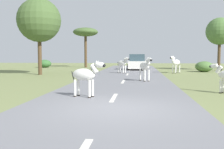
{
  "coord_description": "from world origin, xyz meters",
  "views": [
    {
      "loc": [
        0.66,
        -7.92,
        1.73
      ],
      "look_at": [
        -0.81,
        6.2,
        0.63
      ],
      "focal_mm": 41.35,
      "sensor_mm": 36.0,
      "label": 1
    }
  ],
  "objects_px": {
    "zebra_1": "(176,63)",
    "zebra_4": "(86,75)",
    "bush_1": "(45,64)",
    "tree_2": "(39,20)",
    "zebra_3": "(122,63)",
    "bush_2": "(204,67)",
    "zebra_0": "(145,67)",
    "car_0": "(138,63)",
    "tree_0": "(220,32)",
    "tree_1": "(86,33)"
  },
  "relations": [
    {
      "from": "zebra_4",
      "to": "tree_2",
      "type": "relative_size",
      "value": 0.23
    },
    {
      "from": "tree_1",
      "to": "bush_2",
      "type": "xyz_separation_m",
      "value": [
        13.79,
        -7.96,
        -4.16
      ]
    },
    {
      "from": "tree_0",
      "to": "bush_2",
      "type": "relative_size",
      "value": 3.24
    },
    {
      "from": "tree_1",
      "to": "zebra_1",
      "type": "bearing_deg",
      "value": -43.6
    },
    {
      "from": "zebra_0",
      "to": "zebra_4",
      "type": "relative_size",
      "value": 1.04
    },
    {
      "from": "tree_1",
      "to": "bush_2",
      "type": "bearing_deg",
      "value": -30.0
    },
    {
      "from": "zebra_4",
      "to": "tree_1",
      "type": "distance_m",
      "value": 25.52
    },
    {
      "from": "zebra_1",
      "to": "bush_1",
      "type": "relative_size",
      "value": 0.94
    },
    {
      "from": "zebra_3",
      "to": "zebra_4",
      "type": "xyz_separation_m",
      "value": [
        -0.61,
        -13.45,
        -0.01
      ]
    },
    {
      "from": "zebra_0",
      "to": "zebra_1",
      "type": "height_order",
      "value": "zebra_1"
    },
    {
      "from": "zebra_3",
      "to": "tree_1",
      "type": "relative_size",
      "value": 0.28
    },
    {
      "from": "tree_2",
      "to": "zebra_3",
      "type": "bearing_deg",
      "value": 15.38
    },
    {
      "from": "zebra_1",
      "to": "tree_2",
      "type": "bearing_deg",
      "value": 51.1
    },
    {
      "from": "zebra_0",
      "to": "bush_1",
      "type": "bearing_deg",
      "value": -75.93
    },
    {
      "from": "zebra_4",
      "to": "car_0",
      "type": "xyz_separation_m",
      "value": [
        1.95,
        19.19,
        -0.07
      ]
    },
    {
      "from": "tree_2",
      "to": "bush_2",
      "type": "height_order",
      "value": "tree_2"
    },
    {
      "from": "zebra_3",
      "to": "zebra_0",
      "type": "bearing_deg",
      "value": 58.54
    },
    {
      "from": "bush_2",
      "to": "zebra_4",
      "type": "bearing_deg",
      "value": -117.33
    },
    {
      "from": "zebra_0",
      "to": "zebra_3",
      "type": "xyz_separation_m",
      "value": [
        -1.89,
        6.93,
        -0.04
      ]
    },
    {
      "from": "bush_1",
      "to": "bush_2",
      "type": "relative_size",
      "value": 0.99
    },
    {
      "from": "zebra_0",
      "to": "bush_1",
      "type": "xyz_separation_m",
      "value": [
        -13.02,
        17.07,
        -0.45
      ]
    },
    {
      "from": "zebra_4",
      "to": "tree_0",
      "type": "distance_m",
      "value": 22.5
    },
    {
      "from": "zebra_4",
      "to": "tree_2",
      "type": "distance_m",
      "value": 13.69
    },
    {
      "from": "zebra_0",
      "to": "car_0",
      "type": "relative_size",
      "value": 0.35
    },
    {
      "from": "bush_2",
      "to": "zebra_1",
      "type": "bearing_deg",
      "value": -144.98
    },
    {
      "from": "car_0",
      "to": "bush_1",
      "type": "bearing_deg",
      "value": 163.47
    },
    {
      "from": "car_0",
      "to": "tree_0",
      "type": "relative_size",
      "value": 0.77
    },
    {
      "from": "zebra_1",
      "to": "zebra_4",
      "type": "height_order",
      "value": "zebra_1"
    },
    {
      "from": "tree_0",
      "to": "tree_2",
      "type": "bearing_deg",
      "value": -155.38
    },
    {
      "from": "zebra_4",
      "to": "tree_2",
      "type": "height_order",
      "value": "tree_2"
    },
    {
      "from": "zebra_4",
      "to": "bush_2",
      "type": "height_order",
      "value": "zebra_4"
    },
    {
      "from": "zebra_3",
      "to": "zebra_4",
      "type": "relative_size",
      "value": 1.0
    },
    {
      "from": "zebra_3",
      "to": "car_0",
      "type": "distance_m",
      "value": 5.9
    },
    {
      "from": "tree_2",
      "to": "bush_2",
      "type": "relative_size",
      "value": 3.66
    },
    {
      "from": "zebra_0",
      "to": "car_0",
      "type": "xyz_separation_m",
      "value": [
        -0.54,
        12.68,
        -0.13
      ]
    },
    {
      "from": "zebra_4",
      "to": "car_0",
      "type": "bearing_deg",
      "value": -166.74
    },
    {
      "from": "zebra_4",
      "to": "tree_0",
      "type": "relative_size",
      "value": 0.26
    },
    {
      "from": "zebra_4",
      "to": "tree_0",
      "type": "bearing_deg",
      "value": 169.86
    },
    {
      "from": "bush_1",
      "to": "zebra_4",
      "type": "bearing_deg",
      "value": -65.95
    },
    {
      "from": "zebra_1",
      "to": "zebra_3",
      "type": "distance_m",
      "value": 5.05
    },
    {
      "from": "zebra_3",
      "to": "tree_2",
      "type": "height_order",
      "value": "tree_2"
    },
    {
      "from": "tree_1",
      "to": "bush_1",
      "type": "xyz_separation_m",
      "value": [
        -5.39,
        -1.13,
        -4.17
      ]
    },
    {
      "from": "tree_1",
      "to": "tree_0",
      "type": "bearing_deg",
      "value": -18.3
    },
    {
      "from": "tree_0",
      "to": "bush_1",
      "type": "xyz_separation_m",
      "value": [
        -21.38,
        4.16,
        -3.72
      ]
    },
    {
      "from": "car_0",
      "to": "bush_1",
      "type": "relative_size",
      "value": 2.51
    },
    {
      "from": "zebra_3",
      "to": "tree_0",
      "type": "xyz_separation_m",
      "value": [
        10.25,
        5.98,
        3.31
      ]
    },
    {
      "from": "tree_2",
      "to": "bush_1",
      "type": "xyz_separation_m",
      "value": [
        -4.12,
        12.07,
        -4.11
      ]
    },
    {
      "from": "zebra_3",
      "to": "tree_0",
      "type": "relative_size",
      "value": 0.26
    },
    {
      "from": "zebra_0",
      "to": "tree_2",
      "type": "distance_m",
      "value": 10.85
    },
    {
      "from": "bush_1",
      "to": "tree_2",
      "type": "bearing_deg",
      "value": -71.17
    }
  ]
}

